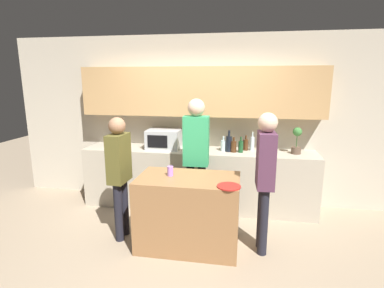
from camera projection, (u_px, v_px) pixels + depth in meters
The scene contains 18 objects.
ground_plane at pixel (179, 254), 3.52m from camera, with size 14.00×14.00×0.00m, color gray.
back_wall at pixel (201, 110), 4.79m from camera, with size 6.40×0.40×2.70m.
back_counter at pixel (198, 178), 4.76m from camera, with size 3.60×0.62×0.94m.
kitchen_island at pixel (188, 212), 3.63m from camera, with size 1.20×0.70×0.88m.
microwave at pixel (164, 139), 4.73m from camera, with size 0.52×0.39×0.30m.
toaster at pixel (115, 141), 4.88m from camera, with size 0.26×0.16×0.18m.
potted_plant at pixel (297, 141), 4.38m from camera, with size 0.14×0.14×0.40m.
bottle_0 at pixel (223, 145), 4.58m from camera, with size 0.08×0.08×0.23m.
bottle_1 at pixel (229, 143), 4.53m from camera, with size 0.09×0.09×0.33m.
bottle_2 at pixel (234, 146), 4.50m from camera, with size 0.09×0.09×0.23m.
bottle_3 at pixel (241, 146), 4.48m from camera, with size 0.07×0.07×0.24m.
bottle_4 at pixel (246, 145), 4.62m from camera, with size 0.08×0.08×0.24m.
bottle_5 at pixel (252, 143), 4.61m from camera, with size 0.07×0.07×0.29m.
plate_on_island at pixel (229, 186), 3.22m from camera, with size 0.26×0.26×0.01m.
cup_0 at pixel (170, 171), 3.58m from camera, with size 0.07×0.07×0.12m.
person_left at pixel (265, 172), 3.40m from camera, with size 0.22×0.35×1.66m.
person_center at pixel (119, 169), 3.71m from camera, with size 0.21×0.35×1.57m.
person_right at pixel (196, 151), 4.08m from camera, with size 0.34×0.23×1.76m.
Camera 1 is at (0.69, -3.09, 2.02)m, focal length 28.00 mm.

